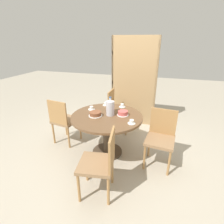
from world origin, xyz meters
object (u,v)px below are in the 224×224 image
(cake_main, at_px, (95,114))
(cup_d, at_px, (92,108))
(chair_c, at_px, (64,120))
(chair_d, at_px, (101,162))
(coffee_pot, at_px, (110,108))
(cup_a, at_px, (132,122))
(chair_a, at_px, (161,137))
(chair_b, at_px, (117,109))
(bookshelf, at_px, (134,83))
(cup_b, at_px, (122,106))
(cup_c, at_px, (106,104))
(water_bottle, at_px, (110,106))
(cake_second, at_px, (123,113))

(cake_main, distance_m, cup_d, 0.29)
(chair_c, distance_m, chair_d, 1.42)
(coffee_pot, height_order, cup_a, coffee_pot)
(chair_a, xyz_separation_m, chair_b, (-0.94, 0.90, 0.00))
(bookshelf, xyz_separation_m, cup_d, (-0.52, -1.26, -0.21))
(chair_c, xyz_separation_m, cup_b, (1.02, 0.37, 0.25))
(cake_main, height_order, cup_b, cake_main)
(cup_c, bearing_deg, water_bottle, -58.38)
(cup_a, distance_m, cup_b, 0.69)
(chair_a, xyz_separation_m, cup_b, (-0.73, 0.48, 0.25))
(cup_b, bearing_deg, bookshelf, 88.27)
(chair_c, height_order, chair_d, same)
(bookshelf, height_order, cup_a, bookshelf)
(chair_c, distance_m, bookshelf, 1.77)
(chair_a, height_order, coffee_pot, coffee_pot)
(coffee_pot, xyz_separation_m, cup_a, (0.39, -0.21, -0.10))
(bookshelf, height_order, cup_c, bookshelf)
(chair_b, relative_size, cup_a, 7.68)
(water_bottle, relative_size, cup_b, 2.32)
(coffee_pot, xyz_separation_m, cup_d, (-0.39, 0.13, -0.10))
(bookshelf, height_order, water_bottle, bookshelf)
(bookshelf, xyz_separation_m, cup_a, (0.26, -1.60, -0.21))
(chair_d, height_order, water_bottle, water_bottle)
(chair_d, bearing_deg, cake_second, 168.06)
(chair_d, distance_m, cake_second, 0.98)
(cup_b, height_order, cup_d, same)
(cake_second, bearing_deg, water_bottle, 163.44)
(bookshelf, height_order, cake_main, bookshelf)
(chair_b, distance_m, cake_main, 0.99)
(water_bottle, bearing_deg, cake_main, -129.27)
(chair_b, height_order, cup_d, chair_b)
(bookshelf, height_order, coffee_pot, bookshelf)
(bookshelf, bearing_deg, cake_main, 76.78)
(chair_d, height_order, cup_c, chair_d)
(chair_d, relative_size, cake_second, 4.65)
(chair_d, relative_size, coffee_pot, 3.18)
(chair_a, distance_m, cake_second, 0.70)
(coffee_pot, height_order, cake_second, coffee_pot)
(cup_a, xyz_separation_m, cup_b, (-0.29, 0.63, 0.00))
(chair_a, height_order, cake_second, chair_a)
(chair_b, distance_m, cup_d, 0.80)
(water_bottle, bearing_deg, cup_d, 178.08)
(bookshelf, relative_size, cup_b, 16.80)
(chair_c, bearing_deg, chair_a, -174.30)
(chair_c, distance_m, cup_c, 0.84)
(chair_a, xyz_separation_m, cup_a, (-0.44, -0.15, 0.25))
(cake_second, distance_m, cup_a, 0.33)
(chair_b, xyz_separation_m, coffee_pot, (0.11, -0.84, 0.36))
(bookshelf, distance_m, cake_second, 1.35)
(water_bottle, xyz_separation_m, cup_b, (0.14, 0.29, -0.09))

